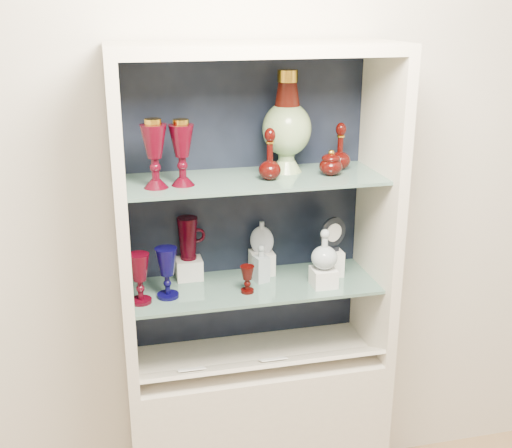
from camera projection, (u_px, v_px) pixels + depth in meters
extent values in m
cube|color=white|center=(243.00, 182.00, 2.51)|extent=(3.50, 0.02, 2.80)
cube|color=beige|center=(256.00, 436.00, 2.64)|extent=(1.00, 0.40, 0.75)
cube|color=black|center=(245.00, 203.00, 2.51)|extent=(0.98, 0.02, 1.15)
cube|color=beige|center=(122.00, 227.00, 2.23)|extent=(0.04, 0.40, 1.15)
cube|color=beige|center=(379.00, 208.00, 2.44)|extent=(0.04, 0.40, 1.15)
cube|color=beige|center=(256.00, 49.00, 2.14)|extent=(1.00, 0.40, 0.04)
cube|color=slate|center=(255.00, 286.00, 2.44)|extent=(0.92, 0.34, 0.01)
cube|color=slate|center=(255.00, 179.00, 2.30)|extent=(0.92, 0.34, 0.01)
cube|color=beige|center=(263.00, 364.00, 2.41)|extent=(0.92, 0.17, 0.09)
cube|color=white|center=(273.00, 359.00, 2.41)|extent=(0.10, 0.06, 0.03)
cube|color=white|center=(191.00, 369.00, 2.35)|extent=(0.10, 0.06, 0.03)
cube|color=silver|center=(189.00, 268.00, 2.49)|extent=(0.10, 0.10, 0.08)
cube|color=silver|center=(262.00, 263.00, 2.53)|extent=(0.09, 0.09, 0.09)
cube|color=silver|center=(324.00, 277.00, 2.42)|extent=(0.09, 0.09, 0.07)
cube|color=silver|center=(331.00, 263.00, 2.51)|extent=(0.08, 0.08, 0.10)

